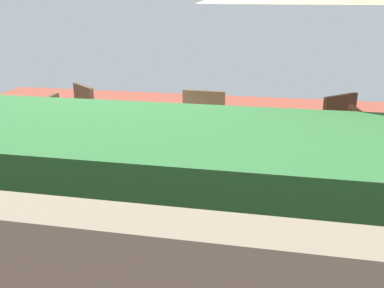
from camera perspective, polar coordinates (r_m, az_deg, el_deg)
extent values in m
cube|color=brown|center=(4.11, 0.00, -8.15)|extent=(10.00, 10.00, 0.02)
cube|color=#2D6633|center=(1.99, -13.00, -16.89)|extent=(6.30, 0.77, 1.40)
cube|color=silver|center=(3.83, 0.00, 1.86)|extent=(1.90, 1.13, 0.04)
cylinder|color=#333333|center=(4.28, 11.70, -2.09)|extent=(0.05, 0.05, 0.72)
cylinder|color=#333333|center=(4.54, -8.88, -0.68)|extent=(0.05, 0.05, 0.72)
cylinder|color=#333333|center=(3.51, 11.61, -6.77)|extent=(0.05, 0.05, 0.72)
cylinder|color=#333333|center=(3.83, -13.12, -4.67)|extent=(0.05, 0.05, 0.72)
cube|color=silver|center=(4.97, -11.78, 2.42)|extent=(0.46, 0.46, 0.08)
cube|color=#4C3823|center=(4.82, -14.23, 5.00)|extent=(0.36, 0.32, 0.45)
cylinder|color=#4C3823|center=(4.97, -8.81, -0.59)|extent=(0.03, 0.03, 0.45)
cylinder|color=#4C3823|center=(5.28, -10.72, 0.42)|extent=(0.03, 0.03, 0.45)
cylinder|color=#4C3823|center=(4.82, -12.54, -1.44)|extent=(0.03, 0.03, 0.45)
cylinder|color=#4C3823|center=(5.14, -14.28, -0.34)|extent=(0.03, 0.03, 0.45)
cube|color=silver|center=(4.29, -15.93, -0.51)|extent=(0.46, 0.46, 0.08)
cube|color=#4C3823|center=(4.31, -18.73, 3.01)|extent=(0.04, 0.44, 0.45)
cylinder|color=#4C3823|center=(4.15, -14.49, -4.93)|extent=(0.03, 0.03, 0.45)
cylinder|color=#4C3823|center=(4.45, -12.53, -3.15)|extent=(0.03, 0.03, 0.45)
cylinder|color=#4C3823|center=(4.32, -18.82, -4.44)|extent=(0.03, 0.03, 0.45)
cylinder|color=#4C3823|center=(4.61, -16.65, -2.76)|extent=(0.03, 0.03, 0.45)
cube|color=silver|center=(3.66, -20.51, -4.29)|extent=(0.46, 0.46, 0.08)
cube|color=#4C3823|center=(3.76, -22.08, 0.43)|extent=(0.30, 0.37, 0.45)
cylinder|color=#4C3823|center=(3.56, -21.73, -9.78)|extent=(0.03, 0.03, 0.45)
cylinder|color=#4C3823|center=(3.67, -16.40, -8.33)|extent=(0.03, 0.03, 0.45)
cylinder|color=#4C3823|center=(3.88, -23.50, -7.68)|extent=(0.03, 0.03, 0.45)
cylinder|color=#4C3823|center=(3.97, -18.56, -6.42)|extent=(0.03, 0.03, 0.45)
cube|color=silver|center=(3.19, 19.39, -7.58)|extent=(0.46, 0.46, 0.08)
cube|color=#4C3823|center=(3.26, 21.80, -2.23)|extent=(0.37, 0.30, 0.45)
cylinder|color=#4C3823|center=(3.26, 14.45, -11.78)|extent=(0.03, 0.03, 0.45)
cylinder|color=#4C3823|center=(3.10, 19.97, -14.06)|extent=(0.03, 0.03, 0.45)
cylinder|color=#4C3823|center=(3.52, 17.96, -9.66)|extent=(0.03, 0.03, 0.45)
cylinder|color=#4C3823|center=(3.38, 23.17, -11.59)|extent=(0.03, 0.03, 0.45)
cube|color=silver|center=(3.89, 17.64, -2.66)|extent=(0.46, 0.46, 0.08)
cube|color=#4C3823|center=(3.86, 21.03, 1.00)|extent=(0.10, 0.44, 0.45)
cylinder|color=#4C3823|center=(4.11, 14.25, -5.18)|extent=(0.03, 0.03, 0.45)
cylinder|color=#4C3823|center=(3.79, 15.22, -7.36)|extent=(0.03, 0.03, 0.45)
cylinder|color=#4C3823|center=(4.19, 19.10, -5.17)|extent=(0.03, 0.03, 0.45)
cylinder|color=#4C3823|center=(3.88, 20.48, -7.29)|extent=(0.03, 0.03, 0.45)
cube|color=silver|center=(3.21, -2.42, -6.29)|extent=(0.46, 0.46, 0.08)
cube|color=#4C3823|center=(3.30, -1.88, -0.59)|extent=(0.44, 0.07, 0.45)
cylinder|color=#4C3823|center=(3.21, -6.14, -11.73)|extent=(0.03, 0.03, 0.45)
cylinder|color=#4C3823|center=(3.15, 0.40, -12.21)|extent=(0.03, 0.03, 0.45)
cylinder|color=#4C3823|center=(3.52, -4.80, -8.81)|extent=(0.03, 0.03, 0.45)
cylinder|color=#4C3823|center=(3.47, 1.11, -9.18)|extent=(0.03, 0.03, 0.45)
cube|color=silver|center=(4.66, 2.10, 1.73)|extent=(0.46, 0.46, 0.08)
cube|color=#4C3823|center=(4.39, 1.55, 4.28)|extent=(0.44, 0.06, 0.45)
cylinder|color=#4C3823|center=(4.88, 4.59, -0.81)|extent=(0.03, 0.03, 0.45)
cylinder|color=#4C3823|center=(4.95, 0.48, -0.47)|extent=(0.03, 0.03, 0.45)
cylinder|color=#4C3823|center=(4.55, 3.79, -2.27)|extent=(0.03, 0.03, 0.45)
cylinder|color=#4C3823|center=(4.62, -0.60, -1.88)|extent=(0.03, 0.03, 0.45)
cube|color=silver|center=(4.64, 16.79, 0.85)|extent=(0.46, 0.46, 0.08)
cube|color=#4C3823|center=(4.44, 19.08, 3.39)|extent=(0.35, 0.32, 0.45)
cylinder|color=#4C3823|center=(4.96, 16.41, -1.20)|extent=(0.03, 0.03, 0.45)
cylinder|color=#4C3823|center=(4.71, 13.41, -1.98)|extent=(0.03, 0.03, 0.45)
cylinder|color=#4C3823|center=(4.74, 19.56, -2.44)|extent=(0.03, 0.03, 0.45)
cylinder|color=#4C3823|center=(4.48, 16.59, -3.34)|extent=(0.03, 0.03, 0.45)
cube|color=gray|center=(3.74, -0.26, 1.88)|extent=(0.35, 0.27, 0.02)
cube|color=black|center=(3.61, -0.92, 3.05)|extent=(0.32, 0.11, 0.20)
cylinder|color=white|center=(3.99, 8.28, 3.45)|extent=(0.06, 0.06, 0.11)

